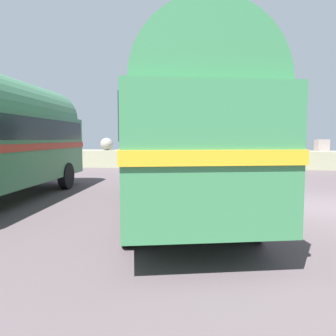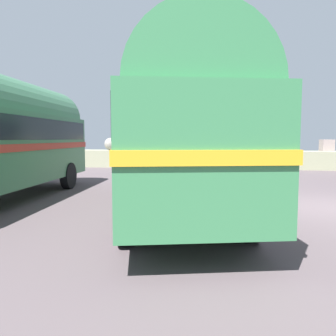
% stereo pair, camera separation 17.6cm
% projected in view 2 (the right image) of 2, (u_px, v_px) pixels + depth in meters
% --- Properties ---
extents(ground, '(32.00, 26.00, 0.02)m').
position_uv_depth(ground, '(327.00, 208.00, 8.92)').
color(ground, '#504549').
extents(breakwater, '(31.36, 1.89, 2.29)m').
position_uv_depth(breakwater, '(269.00, 158.00, 20.44)').
color(breakwater, gray).
rests_on(breakwater, ground).
extents(vintage_coach, '(4.39, 8.91, 3.70)m').
position_uv_depth(vintage_coach, '(174.00, 131.00, 8.32)').
color(vintage_coach, black).
rests_on(vintage_coach, ground).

